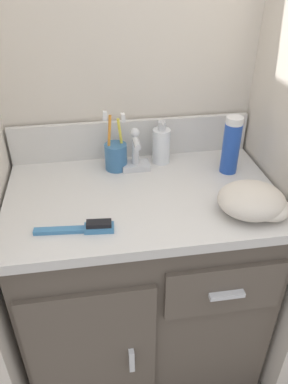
{
  "coord_description": "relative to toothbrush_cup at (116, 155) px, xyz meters",
  "views": [
    {
      "loc": [
        -0.14,
        -0.92,
        1.37
      ],
      "look_at": [
        0.0,
        -0.03,
        0.78
      ],
      "focal_mm": 35.0,
      "sensor_mm": 36.0,
      "label": 1
    }
  ],
  "objects": [
    {
      "name": "shaving_cream_can",
      "position": [
        0.36,
        -0.08,
        0.04
      ],
      "size": [
        0.05,
        0.05,
        0.19
      ],
      "color": "#234CB2",
      "rests_on": "vanity"
    },
    {
      "name": "sink_faucet",
      "position": [
        0.06,
        -0.01,
        -0.0
      ],
      "size": [
        0.09,
        0.09,
        0.14
      ],
      "color": "silver",
      "rests_on": "vanity"
    },
    {
      "name": "wall_back",
      "position": [
        0.06,
        0.14,
        0.29
      ],
      "size": [
        0.99,
        0.08,
        2.2
      ],
      "primitive_type": "cube",
      "color": "beige",
      "rests_on": "ground_plane"
    },
    {
      "name": "hairbrush",
      "position": [
        -0.11,
        -0.31,
        -0.04
      ],
      "size": [
        0.21,
        0.04,
        0.03
      ],
      "rotation": [
        0.0,
        0.0,
        -0.09
      ],
      "color": "teal",
      "rests_on": "vanity"
    },
    {
      "name": "vanity",
      "position": [
        0.06,
        -0.16,
        -0.41
      ],
      "size": [
        0.81,
        0.52,
        0.76
      ],
      "color": "brown",
      "rests_on": "ground_plane"
    },
    {
      "name": "toothbrush_cup",
      "position": [
        0.0,
        0.0,
        0.0
      ],
      "size": [
        0.07,
        0.07,
        0.2
      ],
      "color": "teal",
      "rests_on": "vanity"
    },
    {
      "name": "backsplash",
      "position": [
        0.06,
        0.08,
        0.02
      ],
      "size": [
        0.81,
        0.02,
        0.13
      ],
      "color": "silver",
      "rests_on": "vanity"
    },
    {
      "name": "ground_plane",
      "position": [
        0.06,
        -0.16,
        -0.81
      ],
      "size": [
        6.0,
        6.0,
        0.0
      ],
      "primitive_type": "plane",
      "color": "#4C4742"
    },
    {
      "name": "soap_dispenser",
      "position": [
        0.15,
        0.02,
        0.01
      ],
      "size": [
        0.06,
        0.06,
        0.15
      ],
      "color": "white",
      "rests_on": "vanity"
    },
    {
      "name": "hand_towel",
      "position": [
        0.35,
        -0.31,
        -0.01
      ],
      "size": [
        0.19,
        0.17,
        0.08
      ],
      "color": "beige",
      "rests_on": "vanity"
    }
  ]
}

